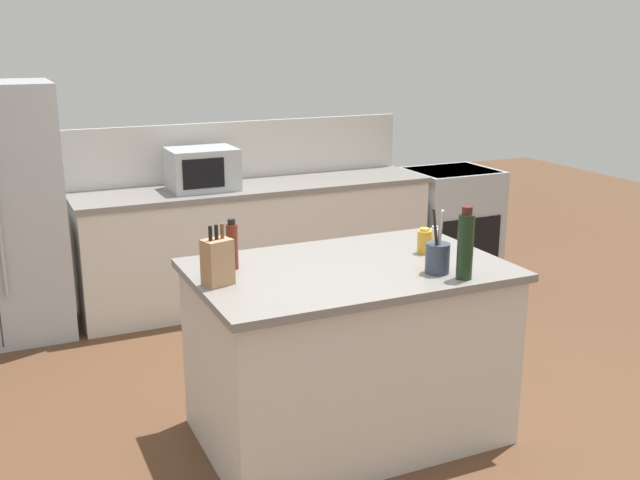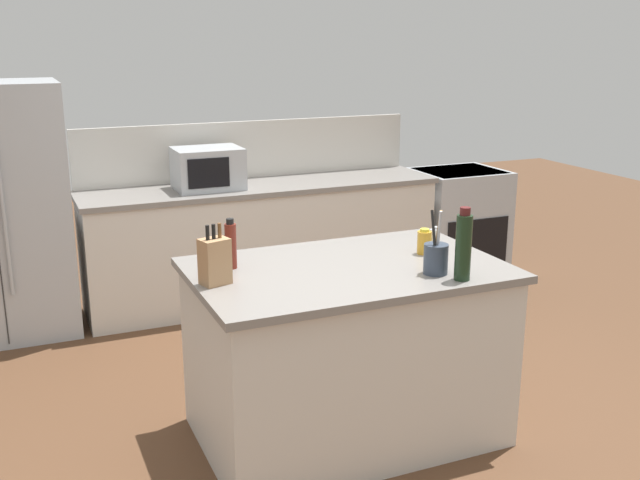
# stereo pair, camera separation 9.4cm
# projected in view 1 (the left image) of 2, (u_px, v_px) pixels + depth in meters

# --- Properties ---
(ground_plane) EXTENTS (14.00, 14.00, 0.00)m
(ground_plane) POSITION_uv_depth(u_px,v_px,m) (347.00, 432.00, 4.05)
(ground_plane) COLOR brown
(back_counter_run) EXTENTS (2.82, 0.66, 0.94)m
(back_counter_run) POSITION_uv_depth(u_px,v_px,m) (258.00, 242.00, 5.97)
(back_counter_run) COLOR beige
(back_counter_run) RESTS_ON ground_plane
(wall_backsplash) EXTENTS (2.78, 0.03, 0.46)m
(wall_backsplash) POSITION_uv_depth(u_px,v_px,m) (242.00, 150.00, 6.06)
(wall_backsplash) COLOR beige
(wall_backsplash) RESTS_ON back_counter_run
(kitchen_island) EXTENTS (1.58, 1.02, 0.94)m
(kitchen_island) POSITION_uv_depth(u_px,v_px,m) (348.00, 351.00, 3.92)
(kitchen_island) COLOR beige
(kitchen_island) RESTS_ON ground_plane
(range_oven) EXTENTS (0.76, 0.65, 0.92)m
(range_oven) POSITION_uv_depth(u_px,v_px,m) (450.00, 220.00, 6.71)
(range_oven) COLOR #ADB2B7
(range_oven) RESTS_ON ground_plane
(microwave) EXTENTS (0.50, 0.39, 0.31)m
(microwave) POSITION_uv_depth(u_px,v_px,m) (202.00, 169.00, 5.63)
(microwave) COLOR #ADB2B7
(microwave) RESTS_ON back_counter_run
(knife_block) EXTENTS (0.15, 0.13, 0.29)m
(knife_block) POSITION_uv_depth(u_px,v_px,m) (217.00, 261.00, 3.49)
(knife_block) COLOR #A87C54
(knife_block) RESTS_ON kitchen_island
(utensil_crock) EXTENTS (0.12, 0.12, 0.32)m
(utensil_crock) POSITION_uv_depth(u_px,v_px,m) (437.00, 257.00, 3.67)
(utensil_crock) COLOR #333D4C
(utensil_crock) RESTS_ON kitchen_island
(wine_bottle) EXTENTS (0.08, 0.08, 0.36)m
(wine_bottle) POSITION_uv_depth(u_px,v_px,m) (465.00, 245.00, 3.56)
(wine_bottle) COLOR black
(wine_bottle) RESTS_ON kitchen_island
(honey_jar) EXTENTS (0.08, 0.08, 0.14)m
(honey_jar) POSITION_uv_depth(u_px,v_px,m) (424.00, 241.00, 4.01)
(honey_jar) COLOR gold
(honey_jar) RESTS_ON kitchen_island
(vinegar_bottle) EXTENTS (0.06, 0.06, 0.26)m
(vinegar_bottle) POSITION_uv_depth(u_px,v_px,m) (232.00, 246.00, 3.73)
(vinegar_bottle) COLOR maroon
(vinegar_bottle) RESTS_ON kitchen_island
(salt_shaker) EXTENTS (0.05, 0.05, 0.13)m
(salt_shaker) POSITION_uv_depth(u_px,v_px,m) (434.00, 239.00, 4.07)
(salt_shaker) COLOR silver
(salt_shaker) RESTS_ON kitchen_island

